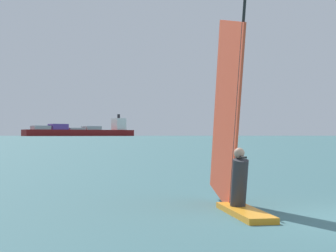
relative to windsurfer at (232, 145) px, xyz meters
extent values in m
cube|color=orange|center=(0.12, -0.83, -1.32)|extent=(0.87, 2.33, 0.12)
cylinder|color=black|center=(0.05, -0.39, 0.91)|extent=(0.22, 1.14, 4.35)
cube|color=#E54C2D|center=(-0.07, 0.49, 0.70)|extent=(0.44, 2.78, 4.38)
cylinder|color=black|center=(0.00, 0.01, -0.23)|extent=(0.30, 1.87, 0.04)
cylinder|color=#2D2D33|center=(0.07, -0.48, -0.77)|extent=(0.39, 0.58, 1.02)
sphere|color=tan|center=(0.07, -0.48, -0.16)|extent=(0.22, 0.22, 0.22)
cube|color=maroon|center=(-108.03, 705.26, 2.97)|extent=(148.31, 102.50, 8.69)
cube|color=silver|center=(-56.45, 736.24, 15.85)|extent=(23.05, 24.75, 17.09)
cylinder|color=black|center=(-56.45, 736.24, 27.40)|extent=(4.00, 4.00, 6.00)
cube|color=#99999E|center=(-93.35, 714.08, 9.91)|extent=(30.26, 30.24, 5.20)
cube|color=#99999E|center=(-114.39, 701.44, 8.61)|extent=(30.26, 30.24, 2.60)
cube|color=#59388C|center=(-135.42, 688.80, 11.21)|extent=(30.26, 30.24, 7.80)
cube|color=#99999E|center=(-156.46, 676.16, 9.91)|extent=(30.26, 30.24, 5.20)
cube|color=#60665B|center=(182.95, 1442.16, 23.66)|extent=(1382.26, 728.82, 50.07)
camera|label=1|loc=(-1.63, -10.90, 0.21)|focal=54.64mm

